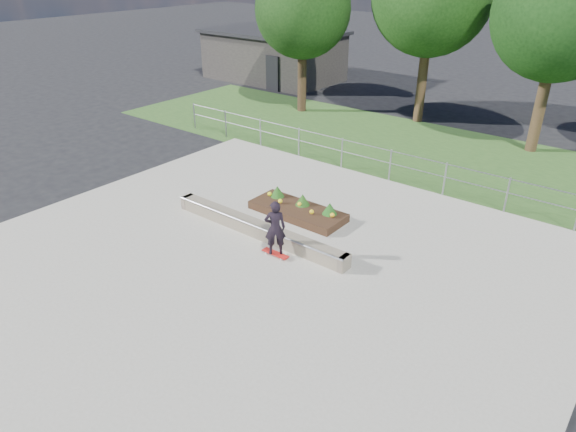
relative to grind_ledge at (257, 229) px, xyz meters
name	(u,v)px	position (x,y,z in m)	size (l,w,h in m)	color
ground	(245,274)	(1.00, -1.62, -0.26)	(120.00, 120.00, 0.00)	black
grass_verge	(431,155)	(1.00, 9.38, -0.25)	(30.00, 8.00, 0.02)	#2D5020
concrete_slab	(245,273)	(1.00, -1.62, -0.23)	(15.00, 15.00, 0.06)	#9B978A
fence	(390,161)	(1.00, 5.88, 0.51)	(20.06, 0.06, 1.20)	#909298
building	(274,55)	(-12.99, 16.38, 1.25)	(8.40, 5.40, 3.00)	#292725
tree_far_left	(303,10)	(-7.00, 11.38, 4.59)	(4.55, 4.55, 7.15)	#301F13
tree_mid_right	(561,15)	(4.00, 12.38, 4.97)	(4.90, 4.90, 7.70)	#382616
grind_ledge	(257,229)	(0.00, 0.00, 0.00)	(6.00, 0.44, 0.43)	#6A5F4E
planter_bed	(299,209)	(0.12, 1.77, -0.02)	(3.00, 1.20, 0.61)	black
skateboarder	(275,228)	(1.12, -0.55, 0.63)	(0.80, 0.64, 1.60)	silver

